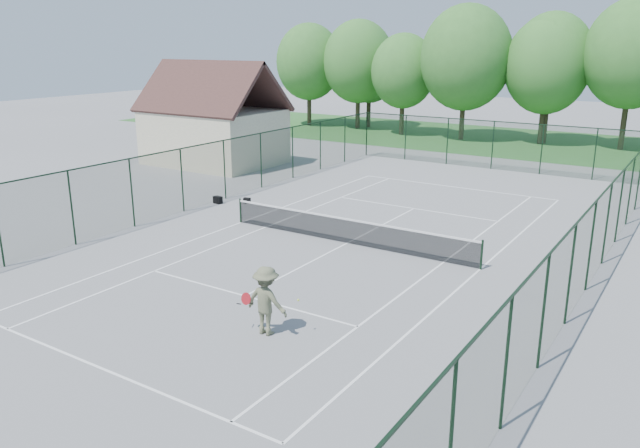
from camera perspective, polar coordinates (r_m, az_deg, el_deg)
The scene contains 10 objects.
ground at distance 25.01m, azimuth 2.48°, elevation -1.77°, with size 140.00×140.00×0.00m, color gray.
grass_far at distance 52.52m, azimuth 19.43°, elevation 6.95°, with size 80.00×16.00×0.01m, color #316C2C.
court_lines at distance 25.01m, azimuth 2.48°, elevation -1.76°, with size 11.05×23.85×0.01m.
tennis_net at distance 24.84m, azimuth 2.50°, elevation -0.51°, with size 11.08×0.08×1.10m.
fence_enclosure at distance 24.57m, azimuth 2.53°, elevation 1.69°, with size 18.05×36.05×3.02m.
utility_building at distance 41.66m, azimuth -9.74°, elevation 9.73°, with size 8.60×6.27×6.63m.
tree_line_far at distance 51.97m, azimuth 20.07°, elevation 13.46°, with size 39.40×6.40×9.70m.
sports_bag_a at distance 31.48m, azimuth -9.33°, elevation 2.19°, with size 0.45×0.27×0.36m, color black.
sports_bag_b at distance 31.39m, azimuth -6.70°, elevation 2.16°, with size 0.33×0.20×0.26m, color black.
tennis_player at distance 17.21m, azimuth -4.93°, elevation -7.00°, with size 1.70×0.86×1.95m.
Camera 1 is at (11.95, -20.54, 7.80)m, focal length 35.00 mm.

